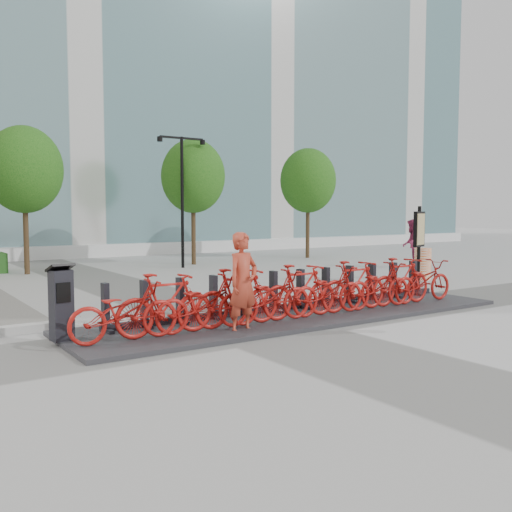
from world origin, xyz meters
TOP-DOWN VIEW (x-y plane):
  - ground at (0.00, 0.00)m, footprint 120.00×120.00m
  - glass_building at (14.00, 26.00)m, footprint 32.00×16.00m
  - tree_1 at (-1.50, 12.00)m, footprint 2.60×2.60m
  - tree_2 at (5.00, 12.00)m, footprint 2.60×2.60m
  - tree_3 at (11.00, 12.00)m, footprint 2.60×2.60m
  - streetlamp at (4.00, 11.00)m, footprint 2.00×0.20m
  - dock_pad at (1.30, 0.30)m, footprint 9.60×2.40m
  - dock_rail_posts at (1.36, 0.77)m, footprint 8.02×0.50m
  - bike_0 at (-2.60, -0.05)m, footprint 1.83×0.64m
  - bike_1 at (-1.88, -0.05)m, footprint 1.78×0.50m
  - bike_2 at (-1.16, -0.05)m, footprint 1.83×0.64m
  - bike_3 at (-0.44, -0.05)m, footprint 1.78×0.50m
  - bike_4 at (0.28, -0.05)m, footprint 1.83×0.64m
  - bike_5 at (1.00, -0.05)m, footprint 1.78×0.50m
  - bike_6 at (1.72, -0.05)m, footprint 1.83×0.64m
  - bike_7 at (2.44, -0.05)m, footprint 1.78×0.50m
  - bike_8 at (3.16, -0.05)m, footprint 1.83×0.64m
  - bike_9 at (3.88, -0.05)m, footprint 1.78×0.50m
  - bike_10 at (4.60, -0.05)m, footprint 1.83×0.64m
  - kiosk at (-3.43, 0.56)m, footprint 0.43×0.37m
  - worker_red at (-0.52, -0.34)m, footprint 0.74×0.57m
  - pedestrian at (11.28, 6.02)m, footprint 1.15×1.11m
  - construction_barrel at (8.55, 3.22)m, footprint 0.54×0.54m
  - map_sign at (7.70, 2.67)m, footprint 0.74×0.39m

SIDE VIEW (x-z plane):
  - ground at x=0.00m, z-range 0.00..0.00m
  - dock_pad at x=1.30m, z-range 0.00..0.08m
  - dock_rail_posts at x=1.36m, z-range 0.08..0.93m
  - construction_barrel at x=8.55m, z-range 0.00..1.01m
  - bike_0 at x=-2.60m, z-range 0.08..1.04m
  - bike_2 at x=-1.16m, z-range 0.08..1.04m
  - bike_4 at x=0.28m, z-range 0.08..1.04m
  - bike_6 at x=1.72m, z-range 0.08..1.04m
  - bike_8 at x=3.16m, z-range 0.08..1.04m
  - bike_10 at x=4.60m, z-range 0.08..1.04m
  - bike_1 at x=-1.88m, z-range 0.08..1.15m
  - bike_3 at x=-0.44m, z-range 0.08..1.15m
  - bike_5 at x=1.00m, z-range 0.08..1.15m
  - bike_7 at x=2.44m, z-range 0.08..1.15m
  - bike_9 at x=3.88m, z-range 0.08..1.15m
  - kiosk at x=-3.43m, z-range 0.05..1.32m
  - worker_red at x=-0.52m, z-range 0.00..1.81m
  - pedestrian at x=11.28m, z-range 0.00..1.87m
  - map_sign at x=7.70m, z-range 0.38..2.70m
  - streetlamp at x=4.00m, z-range 0.63..5.63m
  - tree_1 at x=-1.50m, z-range 1.04..6.14m
  - tree_2 at x=5.00m, z-range 1.04..6.14m
  - tree_3 at x=11.00m, z-range 1.04..6.14m
  - glass_building at x=14.00m, z-range 0.00..24.00m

